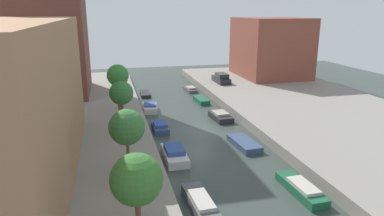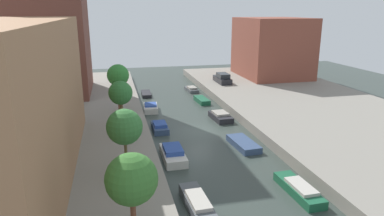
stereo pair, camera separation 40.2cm
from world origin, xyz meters
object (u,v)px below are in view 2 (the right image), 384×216
parked_car (222,79)px  moored_boat_left_3 (160,127)px  moored_boat_left_1 (197,204)px  moored_boat_left_4 (151,108)px  moored_boat_left_2 (173,154)px  street_tree_3 (118,76)px  apartment_tower_far (43,1)px  street_tree_1 (125,127)px  low_block_right (272,47)px  moored_boat_right_2 (243,144)px  moored_boat_right_1 (299,189)px  moored_boat_left_5 (146,94)px  moored_boat_right_4 (202,100)px  moored_boat_right_3 (221,116)px  moored_boat_right_5 (192,89)px  street_tree_2 (121,94)px  street_tree_0 (132,180)px

parked_car → moored_boat_left_3: (-12.04, -16.93, -1.25)m
moored_boat_left_1 → moored_boat_left_4: moored_boat_left_1 is taller
moored_boat_left_4 → moored_boat_left_2: bearing=-89.2°
street_tree_3 → moored_boat_left_2: (3.85, -11.84, -4.49)m
moored_boat_left_2 → apartment_tower_far: bearing=118.6°
street_tree_1 → low_block_right: bearing=51.0°
moored_boat_left_2 → moored_boat_right_2: moored_boat_left_2 is taller
parked_car → moored_boat_right_1: size_ratio=1.00×
moored_boat_left_5 → moored_boat_right_1: moored_boat_right_1 is taller
apartment_tower_far → parked_car: (24.33, 1.46, -11.19)m
moored_boat_right_4 → moored_boat_right_3: bearing=-89.0°
low_block_right → street_tree_1: 40.48m
moored_boat_left_1 → moored_boat_left_5: 30.37m
street_tree_3 → moored_boat_right_2: bearing=-45.5°
moored_boat_right_2 → moored_boat_right_5: 22.55m
street_tree_1 → moored_boat_left_1: size_ratio=0.98×
moored_boat_right_1 → street_tree_3: bearing=119.7°
street_tree_2 → moored_boat_left_3: street_tree_2 is taller
street_tree_2 → moored_boat_right_5: 23.26m
street_tree_1 → moored_boat_right_2: street_tree_1 is taller
street_tree_1 → moored_boat_left_2: bearing=42.6°
moored_boat_right_2 → moored_boat_left_1: bearing=-125.6°
street_tree_1 → moored_boat_left_1: (4.00, -4.21, -3.83)m
apartment_tower_far → moored_boat_left_4: size_ratio=6.97×
street_tree_1 → moored_boat_right_1: street_tree_1 is taller
moored_boat_right_5 → moored_boat_left_4: bearing=-127.9°
moored_boat_left_1 → moored_boat_right_1: size_ratio=1.00×
street_tree_2 → moored_boat_right_4: street_tree_2 is taller
street_tree_2 → moored_boat_right_2: size_ratio=1.20×
street_tree_3 → moored_boat_left_5: size_ratio=1.40×
apartment_tower_far → moored_boat_left_2: size_ratio=5.67×
low_block_right → street_tree_0: 46.58m
apartment_tower_far → moored_boat_left_3: size_ratio=6.90×
low_block_right → moored_boat_left_2: 35.67m
moored_boat_left_2 → moored_boat_right_3: size_ratio=1.12×
low_block_right → street_tree_2: size_ratio=2.44×
street_tree_2 → parked_car: 26.08m
apartment_tower_far → moored_boat_right_5: size_ratio=6.92×
street_tree_1 → moored_boat_right_2: size_ratio=1.08×
moored_boat_left_2 → moored_boat_left_4: size_ratio=1.23×
moored_boat_left_4 → low_block_right: bearing=31.4°
street_tree_0 → moored_boat_left_2: (3.85, 11.09, -3.73)m
moored_boat_left_3 → moored_boat_right_2: (6.66, -6.05, -0.09)m
moored_boat_left_1 → moored_boat_right_3: 18.40m
moored_boat_left_5 → street_tree_0: bearing=-96.7°
moored_boat_right_1 → moored_boat_right_3: bearing=90.5°
street_tree_2 → moored_boat_left_3: bearing=43.4°
moored_boat_left_5 → moored_boat_right_4: size_ratio=1.02×
moored_boat_left_5 → moored_boat_right_1: bearing=-76.8°
low_block_right → moored_boat_left_3: size_ratio=3.54×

